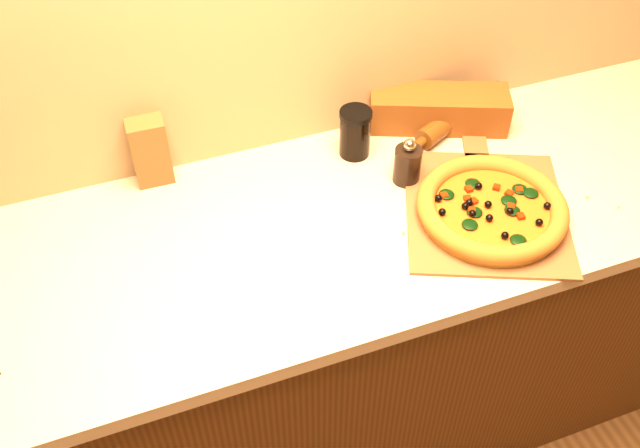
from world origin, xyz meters
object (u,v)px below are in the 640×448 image
(pizza_peel, at_px, (485,206))
(pizza, at_px, (492,208))
(dark_jar, at_px, (355,133))
(pepper_grinder, at_px, (407,164))
(rolling_pin, at_px, (455,116))

(pizza_peel, bearing_deg, pizza, -77.23)
(dark_jar, bearing_deg, pizza, -57.57)
(pizza, relative_size, dark_jar, 2.66)
(pizza, height_order, dark_jar, dark_jar)
(pepper_grinder, xyz_separation_m, dark_jar, (-0.08, 0.14, 0.01))
(rolling_pin, bearing_deg, dark_jar, -176.54)
(pizza_peel, relative_size, dark_jar, 4.56)
(pizza, bearing_deg, rolling_pin, 75.89)
(pizza_peel, xyz_separation_m, rolling_pin, (0.08, 0.31, 0.02))
(pepper_grinder, bearing_deg, pizza, -55.90)
(pizza, xyz_separation_m, rolling_pin, (0.09, 0.35, -0.00))
(pizza_peel, xyz_separation_m, pizza, (-0.01, -0.04, 0.03))
(pepper_grinder, distance_m, dark_jar, 0.16)
(pizza, bearing_deg, dark_jar, 122.43)
(rolling_pin, bearing_deg, pizza, -104.11)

